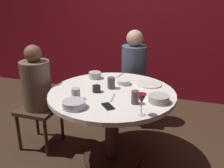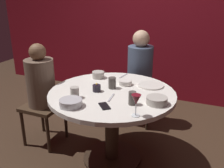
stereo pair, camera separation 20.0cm
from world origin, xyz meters
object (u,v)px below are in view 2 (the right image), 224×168
dinner_plate (151,85)px  cell_phone (104,106)px  wine_glass (136,101)px  bowl_serving_large (71,103)px  dining_table (112,109)px  seated_diner_back (140,68)px  bowl_sauce_side (157,100)px  cup_by_right_diner (112,83)px  cup_by_left_diner (132,98)px  seated_diner_left (41,84)px  cup_near_candle (75,92)px  bowl_small_white (125,82)px  candle_holder (97,88)px  bowl_salad_center (98,75)px

dinner_plate → cell_phone: dinner_plate is taller
wine_glass → bowl_serving_large: wine_glass is taller
dining_table → seated_diner_back: 0.90m
dinner_plate → bowl_sauce_side: size_ratio=1.44×
wine_glass → cup_by_right_diner: bearing=130.4°
cell_phone → cup_by_left_diner: bearing=170.9°
bowl_sauce_side → seated_diner_left: bearing=175.7°
bowl_serving_large → cup_by_right_diner: size_ratio=1.73×
dinner_plate → cup_near_candle: cup_near_candle is taller
bowl_serving_large → cup_by_left_diner: (0.46, 0.23, 0.03)m
bowl_sauce_side → wine_glass: bearing=-108.7°
seated_diner_back → bowl_small_white: size_ratio=9.07×
wine_glass → bowl_serving_large: 0.56m
candle_holder → cup_by_left_diner: cup_by_left_diner is taller
seated_diner_back → cell_phone: size_ratio=8.72×
wine_glass → cell_phone: (-0.29, 0.06, -0.12)m
dining_table → cell_phone: cell_phone is taller
seated_diner_left → bowl_salad_center: bearing=30.7°
bowl_salad_center → bowl_small_white: size_ratio=0.98×
dining_table → bowl_serving_large: bowl_serving_large is taller
dinner_plate → bowl_sauce_side: (0.16, -0.40, 0.02)m
candle_holder → dinner_plate: 0.56m
bowl_small_white → cup_by_left_diner: cup_by_left_diner is taller
cell_phone → bowl_sauce_side: (0.39, 0.22, 0.03)m
wine_glass → cell_phone: 0.32m
bowl_small_white → bowl_sauce_side: size_ratio=0.74×
cell_phone → wine_glass: bearing=126.6°
cup_near_candle → seated_diner_left: bearing=156.2°
cup_near_candle → cup_by_right_diner: 0.41m
cell_phone → cup_by_right_diner: cup_by_right_diner is taller
dining_table → dinner_plate: size_ratio=4.66×
dinner_plate → wine_glass: bearing=-84.6°
wine_glass → bowl_salad_center: wine_glass is taller
dinner_plate → bowl_salad_center: bearing=178.4°
dining_table → cup_by_right_diner: bearing=112.6°
dining_table → candle_holder: candle_holder is taller
cell_phone → cup_by_left_diner: 0.24m
bowl_salad_center → cell_phone: bearing=-59.8°
seated_diner_left → cell_phone: bearing=-19.4°
dinner_plate → cup_near_candle: (-0.55, -0.56, 0.04)m
bowl_salad_center → candle_holder: bearing=-65.9°
bowl_salad_center → bowl_sauce_side: 0.87m
seated_diner_left → bowl_small_white: seated_diner_left is taller
candle_holder → seated_diner_back: bearing=81.4°
seated_diner_left → bowl_small_white: (0.89, 0.23, 0.07)m
dining_table → bowl_serving_large: bearing=-114.0°
wine_glass → candle_holder: bearing=146.3°
bowl_salad_center → cup_by_left_diner: bearing=-41.8°
dining_table → candle_holder: 0.26m
dining_table → seated_diner_left: size_ratio=1.05×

